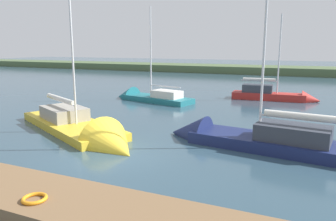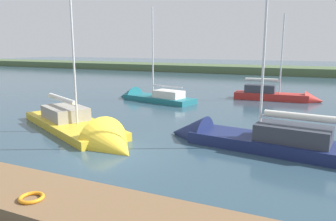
{
  "view_description": "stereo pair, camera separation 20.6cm",
  "coord_description": "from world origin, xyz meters",
  "px_view_note": "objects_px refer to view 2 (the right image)",
  "views": [
    {
      "loc": [
        -7.39,
        10.89,
        4.49
      ],
      "look_at": [
        -1.29,
        -2.92,
        1.5
      ],
      "focal_mm": 34.76,
      "sensor_mm": 36.0,
      "label": 1
    },
    {
      "loc": [
        -7.58,
        10.8,
        4.49
      ],
      "look_at": [
        -1.29,
        -2.92,
        1.5
      ],
      "focal_mm": 34.76,
      "sensor_mm": 36.0,
      "label": 2
    }
  ],
  "objects_px": {
    "sailboat_mid_channel": "(147,99)",
    "sailboat_outer_mooring": "(279,97)",
    "sailboat_far_left": "(87,134)",
    "sailboat_inner_slip": "(250,141)",
    "life_ring_buoy": "(32,198)"
  },
  "relations": [
    {
      "from": "sailboat_mid_channel",
      "to": "sailboat_outer_mooring",
      "type": "distance_m",
      "value": 11.14
    },
    {
      "from": "sailboat_far_left",
      "to": "sailboat_inner_slip",
      "type": "bearing_deg",
      "value": 38.73
    },
    {
      "from": "life_ring_buoy",
      "to": "sailboat_far_left",
      "type": "distance_m",
      "value": 8.16
    },
    {
      "from": "sailboat_mid_channel",
      "to": "sailboat_inner_slip",
      "type": "bearing_deg",
      "value": 151.08
    },
    {
      "from": "life_ring_buoy",
      "to": "sailboat_mid_channel",
      "type": "xyz_separation_m",
      "value": [
        6.44,
        -18.44,
        -0.5
      ]
    },
    {
      "from": "life_ring_buoy",
      "to": "sailboat_far_left",
      "type": "bearing_deg",
      "value": -61.43
    },
    {
      "from": "sailboat_inner_slip",
      "to": "life_ring_buoy",
      "type": "bearing_deg",
      "value": 73.16
    },
    {
      "from": "sailboat_mid_channel",
      "to": "sailboat_outer_mooring",
      "type": "bearing_deg",
      "value": -142.56
    },
    {
      "from": "life_ring_buoy",
      "to": "sailboat_far_left",
      "type": "relative_size",
      "value": 0.05
    },
    {
      "from": "life_ring_buoy",
      "to": "sailboat_outer_mooring",
      "type": "distance_m",
      "value": 23.22
    },
    {
      "from": "life_ring_buoy",
      "to": "sailboat_inner_slip",
      "type": "distance_m",
      "value": 9.68
    },
    {
      "from": "life_ring_buoy",
      "to": "sailboat_inner_slip",
      "type": "xyz_separation_m",
      "value": [
        -4.0,
        -8.81,
        -0.36
      ]
    },
    {
      "from": "sailboat_far_left",
      "to": "sailboat_outer_mooring",
      "type": "xyz_separation_m",
      "value": [
        -7.66,
        -15.76,
        0.16
      ]
    },
    {
      "from": "life_ring_buoy",
      "to": "sailboat_outer_mooring",
      "type": "height_order",
      "value": "sailboat_outer_mooring"
    },
    {
      "from": "life_ring_buoy",
      "to": "sailboat_inner_slip",
      "type": "height_order",
      "value": "sailboat_inner_slip"
    }
  ]
}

